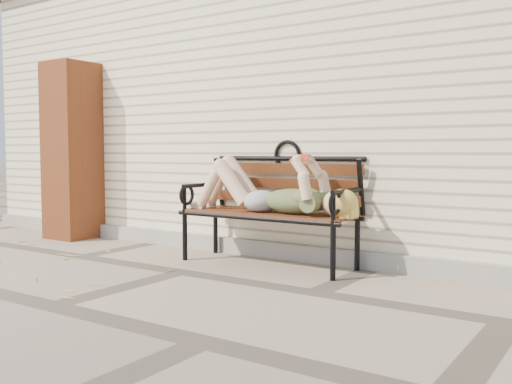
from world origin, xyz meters
The scene contains 7 objects.
ground centered at (0.00, 0.00, 0.00)m, with size 80.00×80.00×0.00m, color gray.
house_wall centered at (0.00, 3.00, 1.50)m, with size 8.00×4.00×3.00m, color #F5EBBF.
foundation_strip centered at (0.00, 0.97, 0.07)m, with size 8.00×0.10×0.15m, color #A8A298.
brick_pillar centered at (-2.30, 0.75, 1.00)m, with size 0.50×0.50×2.00m, color #A54C25.
garden_bench centered at (0.43, 0.75, 0.62)m, with size 1.70×0.68×1.10m.
reading_woman centered at (0.44, 0.62, 0.65)m, with size 1.60×0.36×0.50m.
straw_scatter centered at (-1.30, -0.36, 0.01)m, with size 2.61×1.57×0.01m.
Camera 1 is at (3.10, -3.51, 0.99)m, focal length 40.00 mm.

